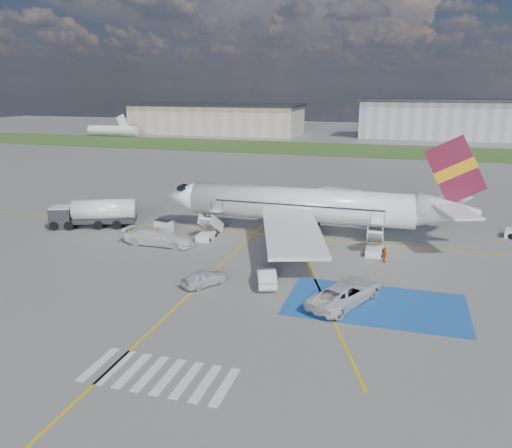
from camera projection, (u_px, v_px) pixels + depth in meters
The scene contains 21 objects.
ground at pixel (268, 274), 46.03m from camera, with size 400.00×400.00×0.00m, color #60605E.
grass_strip at pixel (362, 150), 133.69m from camera, with size 400.00×30.00×0.01m, color #2D4C1E.
taxiway_line_main at pixel (296, 237), 57.10m from camera, with size 120.00×0.20×0.01m, color gold.
taxiway_line_cross at pixel (170, 312), 38.19m from camera, with size 0.20×60.00×0.01m, color gold.
taxiway_line_diag at pixel (296, 237), 57.10m from camera, with size 0.20×60.00×0.01m, color gold.
staging_box at pixel (376, 304), 39.57m from camera, with size 14.00×8.00×0.01m, color #1A519E.
crosswalk at pixel (159, 375), 29.92m from camera, with size 9.00×4.00×0.01m.
terminal_west at pixel (217, 119), 179.86m from camera, with size 60.00×22.00×10.00m, color gray.
terminal_centre at pixel (436, 119), 163.45m from camera, with size 48.00×18.00×12.00m, color gray.
airliner at pixel (313, 205), 57.62m from camera, with size 36.81×32.95×11.92m.
airstairs_fwd at pixel (207, 233), 56.52m from camera, with size 1.90×5.20×3.60m.
airstairs_aft at pixel (374, 248), 51.40m from camera, with size 1.90×5.20×3.60m.
fuel_tanker at pixel (94, 216), 60.87m from camera, with size 10.31×6.06×3.43m.
gpu_cart at pixel (164, 227), 58.39m from camera, with size 2.15×1.58×1.64m.
car_silver_a at pixel (204, 278), 43.16m from camera, with size 1.68×4.17×1.42m, color #B7B8BE.
car_silver_b at pixel (266, 276), 43.42m from camera, with size 1.59×4.55×1.50m, color #B8BAC0.
van_white_a at pixel (346, 289), 39.61m from camera, with size 2.84×6.16×2.31m, color silver.
van_white_b at pixel (158, 235), 54.04m from camera, with size 2.42×5.94×2.33m, color silver.
crew_fwd at pixel (157, 236), 54.34m from camera, with size 0.72×0.47×1.98m, color #E4590C.
crew_nose at pixel (216, 227), 58.44m from camera, with size 0.75×0.58×1.54m, color #FA610D.
crew_aft at pixel (385, 255), 48.73m from camera, with size 0.92×0.38×1.57m, color #DC4F0B.
Camera 1 is at (11.35, -41.60, 16.78)m, focal length 35.00 mm.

